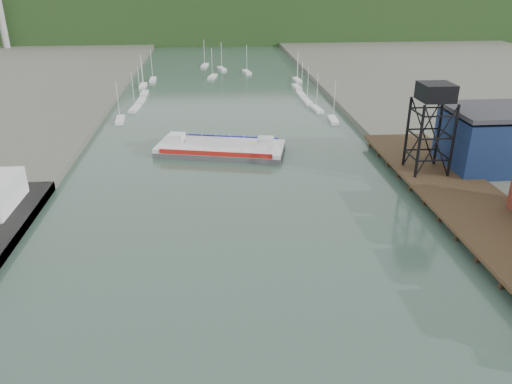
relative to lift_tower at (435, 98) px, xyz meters
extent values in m
cube|color=black|center=(2.00, -13.00, -13.75)|extent=(14.00, 70.00, 0.50)
cylinder|color=black|center=(-4.00, -13.00, -14.85)|extent=(0.60, 0.60, 2.20)
cylinder|color=black|center=(8.00, -13.00, -14.85)|extent=(0.60, 0.60, 2.20)
cylinder|color=black|center=(-3.00, -3.00, -7.00)|extent=(0.50, 0.50, 13.00)
cylinder|color=black|center=(3.00, -3.00, -7.00)|extent=(0.50, 0.50, 13.00)
cylinder|color=black|center=(-3.00, 3.00, -7.00)|extent=(0.50, 0.50, 13.00)
cylinder|color=black|center=(3.00, 3.00, -7.00)|extent=(0.50, 0.50, 13.00)
cube|color=black|center=(0.00, 0.00, 1.00)|extent=(5.50, 5.50, 3.00)
cube|color=#0C1436|center=(15.00, 2.00, -9.05)|extent=(20.00, 14.00, 10.00)
cube|color=#2D2D33|center=(15.00, 2.00, -3.15)|extent=(20.50, 14.50, 0.80)
cube|color=silver|center=(-62.54, 45.89, -15.30)|extent=(2.67, 7.65, 0.90)
cube|color=silver|center=(-60.28, 57.30, -15.30)|extent=(2.81, 7.67, 0.90)
cube|color=silver|center=(-59.71, 66.17, -15.30)|extent=(2.35, 7.59, 0.90)
cube|color=silver|center=(-59.81, 76.09, -15.30)|extent=(2.01, 7.50, 0.90)
cube|color=silver|center=(-61.64, 88.33, -15.30)|extent=(2.00, 7.50, 0.90)
cube|color=silver|center=(-59.32, 98.17, -15.30)|extent=(2.16, 7.54, 0.90)
cube|color=silver|center=(-7.44, 41.03, -15.30)|extent=(2.53, 7.62, 0.90)
cube|color=silver|center=(-9.54, 52.51, -15.30)|extent=(2.76, 7.67, 0.90)
cube|color=silver|center=(-10.54, 61.29, -15.30)|extent=(2.22, 7.56, 0.90)
cube|color=silver|center=(-10.73, 70.28, -15.30)|extent=(2.18, 7.54, 0.90)
cube|color=silver|center=(-10.33, 81.38, -15.30)|extent=(2.46, 7.61, 0.90)
cube|color=silver|center=(-8.22, 92.99, -15.30)|extent=(2.48, 7.61, 0.90)
cube|color=silver|center=(-38.16, 102.00, -15.30)|extent=(3.78, 7.76, 0.90)
cube|color=silver|center=(-24.96, 110.00, -15.30)|extent=(3.31, 7.74, 0.90)
cube|color=silver|center=(-34.34, 118.00, -15.30)|extent=(3.76, 7.76, 0.90)
cube|color=silver|center=(-41.11, 126.00, -15.30)|extent=(3.40, 7.74, 0.90)
cube|color=black|center=(-35.00, 242.00, -3.65)|extent=(500.00, 120.00, 28.00)
sphere|color=black|center=(-115.00, 242.00, -7.65)|extent=(80.00, 80.00, 80.00)
sphere|color=black|center=(55.00, 252.00, -9.65)|extent=(70.00, 70.00, 70.00)
cube|color=#49494B|center=(-37.10, 18.98, -15.11)|extent=(28.51, 16.59, 1.07)
cube|color=silver|center=(-37.10, 18.98, -14.15)|extent=(28.51, 16.59, 0.86)
cube|color=red|center=(-38.35, 13.72, -13.93)|extent=(22.95, 5.59, 0.96)
cube|color=navy|center=(-35.85, 24.24, -13.93)|extent=(22.95, 5.59, 0.96)
cube|color=silver|center=(-46.47, 21.21, -12.86)|extent=(3.87, 3.87, 2.14)
cube|color=silver|center=(-27.72, 16.76, -12.86)|extent=(3.87, 3.87, 2.14)
camera|label=1|loc=(-38.49, -82.44, 20.09)|focal=35.00mm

